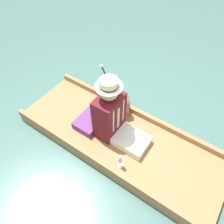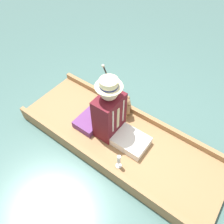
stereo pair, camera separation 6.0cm
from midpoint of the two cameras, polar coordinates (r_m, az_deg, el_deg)
ground_plane at (r=3.06m, az=1.27°, el=-7.73°), size 16.00×16.00×0.00m
punt_boat at (r=2.99m, az=1.29°, el=-6.97°), size 1.02×2.81×0.21m
seat_cushion at (r=3.06m, az=-6.06°, el=-2.15°), size 0.46×0.32×0.10m
seated_person at (r=2.71m, az=-0.28°, el=-1.06°), size 0.39×0.72×0.91m
teddy_bear at (r=3.06m, az=2.85°, el=1.26°), size 0.24×0.14×0.35m
wine_glass at (r=2.60m, az=1.52°, el=-12.42°), size 0.07×0.07×0.22m
walking_cane at (r=3.03m, az=-1.14°, el=7.20°), size 0.04×0.37×0.68m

